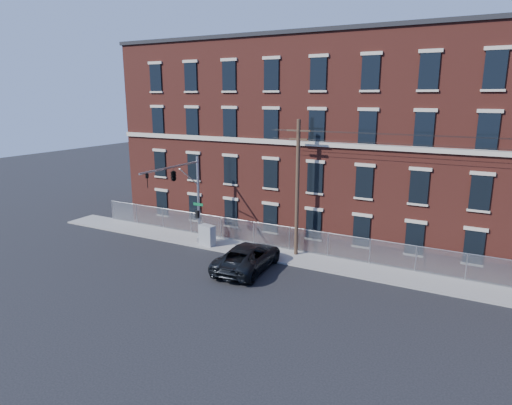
{
  "coord_description": "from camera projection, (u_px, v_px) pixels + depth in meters",
  "views": [
    {
      "loc": [
        14.32,
        -23.72,
        11.71
      ],
      "look_at": [
        -0.55,
        4.0,
        4.16
      ],
      "focal_mm": 31.28,
      "sensor_mm": 36.0,
      "label": 1
    }
  ],
  "objects": [
    {
      "name": "ground",
      "position": [
        235.0,
        276.0,
        29.64
      ],
      "size": [
        140.0,
        140.0,
        0.0
      ],
      "primitive_type": "plane",
      "color": "black",
      "rests_on": "ground"
    },
    {
      "name": "utility_cabinet",
      "position": [
        207.0,
        235.0,
        35.34
      ],
      "size": [
        1.41,
        0.89,
        1.64
      ],
      "primitive_type": "cube",
      "rotation": [
        0.0,
        0.0,
        -0.19
      ],
      "color": "gray",
      "rests_on": "sidewalk"
    },
    {
      "name": "traffic_signal_mast",
      "position": [
        180.0,
        183.0,
        33.01
      ],
      "size": [
        0.9,
        6.75,
        7.0
      ],
      "color": "#9EA0A5",
      "rests_on": "ground"
    },
    {
      "name": "utility_pole_near",
      "position": [
        297.0,
        186.0,
        32.27
      ],
      "size": [
        1.8,
        0.28,
        10.0
      ],
      "color": "#443022",
      "rests_on": "ground"
    },
    {
      "name": "pickup_truck",
      "position": [
        248.0,
        257.0,
        30.68
      ],
      "size": [
        3.42,
        6.64,
        1.79
      ],
      "primitive_type": "imported",
      "rotation": [
        0.0,
        0.0,
        3.21
      ],
      "color": "black",
      "rests_on": "ground"
    },
    {
      "name": "mill_building",
      "position": [
        461.0,
        143.0,
        34.16
      ],
      "size": [
        55.3,
        14.32,
        16.3
      ],
      "color": "maroon",
      "rests_on": "ground"
    },
    {
      "name": "chain_link_fence",
      "position": [
        441.0,
        262.0,
        29.28
      ],
      "size": [
        59.06,
        0.06,
        1.85
      ],
      "color": "#A5A8AD",
      "rests_on": "ground"
    },
    {
      "name": "sidewalk",
      "position": [
        437.0,
        283.0,
        28.39
      ],
      "size": [
        65.0,
        3.0,
        0.12
      ],
      "primitive_type": "cube",
      "color": "gray",
      "rests_on": "ground"
    }
  ]
}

